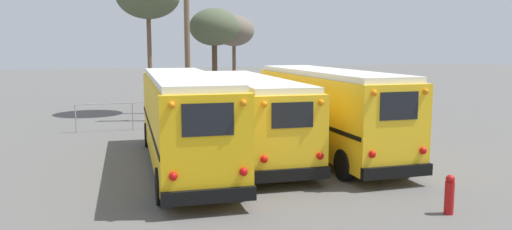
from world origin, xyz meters
The scene contains 9 objects.
ground_plane centered at (0.00, 0.00, 0.00)m, with size 160.00×160.00×0.00m, color #5B5956.
school_bus_0 centered at (-2.84, -0.35, 1.79)m, with size 2.92×10.93×3.29m.
school_bus_1 centered at (0.00, 1.15, 1.65)m, with size 2.94×11.04×3.04m.
school_bus_2 centered at (2.84, 0.02, 1.81)m, with size 2.50×10.11×3.34m.
utility_pole centered at (-0.85, 10.56, 4.76)m, with size 1.80×0.31×9.25m.
bare_tree_1 centered at (2.06, 16.61, 5.48)m, with size 3.43×3.43×6.83m.
bare_tree_2 centered at (4.48, 20.45, 5.37)m, with size 3.17×3.17×6.61m.
fence_line centered at (0.00, 8.21, 0.99)m, with size 13.75×0.06×1.42m.
fire_hydrant centered at (2.80, -7.33, 0.52)m, with size 0.24×0.24×1.03m.
Camera 1 is at (-5.58, -17.62, 4.29)m, focal length 35.00 mm.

